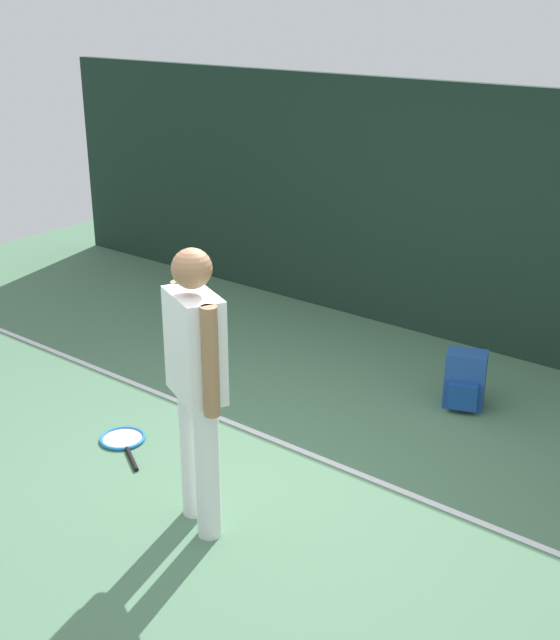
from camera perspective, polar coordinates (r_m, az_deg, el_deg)
The scene contains 6 objects.
ground_plane at distance 5.42m, azimuth -2.68°, elevation -11.12°, with size 12.00×12.00×0.00m, color #4C7556.
back_fence at distance 7.32m, azimuth 12.88°, elevation 6.83°, with size 10.00×0.10×2.27m, color #192D23.
court_line at distance 5.78m, azimuth 0.95°, elevation -8.80°, with size 9.00×0.05×0.00m, color white.
tennis_player at distance 4.58m, azimuth -5.82°, elevation -3.88°, with size 0.49×0.37×1.70m.
tennis_racket at distance 5.95m, azimuth -10.79°, elevation -8.18°, with size 0.62×0.46×0.03m.
backpack at distance 6.39m, azimuth 12.67°, elevation -4.15°, with size 0.35×0.36×0.44m.
Camera 1 is at (3.03, -3.41, 2.92)m, focal length 46.23 mm.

